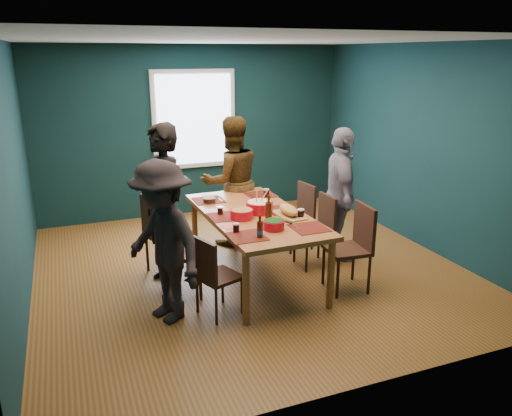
{
  "coord_description": "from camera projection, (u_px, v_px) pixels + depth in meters",
  "views": [
    {
      "loc": [
        -1.99,
        -5.35,
        2.56
      ],
      "look_at": [
        -0.03,
        -0.33,
        0.88
      ],
      "focal_mm": 35.0,
      "sensor_mm": 36.0,
      "label": 1
    }
  ],
  "objects": [
    {
      "name": "beer_bottle_a",
      "position": [
        260.0,
        230.0,
        4.93
      ],
      "size": [
        0.06,
        0.06,
        0.24
      ],
      "color": "#41190B",
      "rests_on": "dining_table"
    },
    {
      "name": "person_near_left",
      "position": [
        163.0,
        242.0,
        4.81
      ],
      "size": [
        0.97,
        1.2,
        1.63
      ],
      "primitive_type": "imported",
      "rotation": [
        0.0,
        0.0,
        5.12
      ],
      "color": "black",
      "rests_on": "floor"
    },
    {
      "name": "chair_left_near",
      "position": [
        212.0,
        271.0,
        4.94
      ],
      "size": [
        0.49,
        0.49,
        0.84
      ],
      "rotation": [
        0.0,
        0.0,
        0.35
      ],
      "color": "black",
      "rests_on": "floor"
    },
    {
      "name": "person_far_left",
      "position": [
        164.0,
        206.0,
        5.55
      ],
      "size": [
        0.56,
        0.75,
        1.86
      ],
      "primitive_type": "imported",
      "rotation": [
        0.0,
        0.0,
        4.89
      ],
      "color": "black",
      "rests_on": "floor"
    },
    {
      "name": "beer_bottle_b",
      "position": [
        269.0,
        211.0,
        5.43
      ],
      "size": [
        0.07,
        0.07,
        0.28
      ],
      "color": "#41190B",
      "rests_on": "dining_table"
    },
    {
      "name": "napkin_a",
      "position": [
        279.0,
        208.0,
        5.89
      ],
      "size": [
        0.16,
        0.16,
        0.0
      ],
      "primitive_type": "cube",
      "rotation": [
        0.0,
        0.0,
        0.39
      ],
      "color": "#DB5C65",
      "rests_on": "dining_table"
    },
    {
      "name": "cutting_board",
      "position": [
        288.0,
        211.0,
        5.6
      ],
      "size": [
        0.3,
        0.57,
        0.12
      ],
      "rotation": [
        0.0,
        0.0,
        0.11
      ],
      "color": "tan",
      "rests_on": "dining_table"
    },
    {
      "name": "bowl_herbs",
      "position": [
        274.0,
        225.0,
        5.18
      ],
      "size": [
        0.22,
        0.22,
        0.1
      ],
      "color": "red",
      "rests_on": "dining_table"
    },
    {
      "name": "cola_glass_d",
      "position": [
        220.0,
        210.0,
        5.65
      ],
      "size": [
        0.07,
        0.07,
        0.09
      ],
      "color": "black",
      "rests_on": "dining_table"
    },
    {
      "name": "person_back",
      "position": [
        232.0,
        182.0,
        6.8
      ],
      "size": [
        0.88,
        0.7,
        1.77
      ],
      "primitive_type": "imported",
      "rotation": [
        0.0,
        0.0,
        3.17
      ],
      "color": "black",
      "rests_on": "floor"
    },
    {
      "name": "chair_right_near",
      "position": [
        355.0,
        241.0,
        5.53
      ],
      "size": [
        0.48,
        0.48,
        0.97
      ],
      "rotation": [
        0.0,
        0.0,
        -0.08
      ],
      "color": "black",
      "rests_on": "floor"
    },
    {
      "name": "napkin_c",
      "position": [
        310.0,
        230.0,
        5.18
      ],
      "size": [
        0.21,
        0.21,
        0.0
      ],
      "primitive_type": "cube",
      "rotation": [
        0.0,
        0.0,
        0.57
      ],
      "color": "#DB5C65",
      "rests_on": "dining_table"
    },
    {
      "name": "napkin_b",
      "position": [
        230.0,
        226.0,
        5.28
      ],
      "size": [
        0.17,
        0.17,
        0.0
      ],
      "primitive_type": "cube",
      "rotation": [
        0.0,
        0.0,
        0.15
      ],
      "color": "#DB5C65",
      "rests_on": "dining_table"
    },
    {
      "name": "chair_left_far",
      "position": [
        161.0,
        229.0,
        5.89
      ],
      "size": [
        0.57,
        0.57,
        0.98
      ],
      "rotation": [
        0.0,
        0.0,
        0.35
      ],
      "color": "black",
      "rests_on": "floor"
    },
    {
      "name": "chair_right_far",
      "position": [
        300.0,
        211.0,
        6.76
      ],
      "size": [
        0.45,
        0.45,
        0.88
      ],
      "rotation": [
        0.0,
        0.0,
        0.13
      ],
      "color": "black",
      "rests_on": "floor"
    },
    {
      "name": "room",
      "position": [
        241.0,
        156.0,
        6.04
      ],
      "size": [
        5.01,
        5.01,
        2.71
      ],
      "color": "brown",
      "rests_on": "ground"
    },
    {
      "name": "cola_glass_c",
      "position": [
        266.0,
        193.0,
        6.34
      ],
      "size": [
        0.08,
        0.08,
        0.11
      ],
      "color": "black",
      "rests_on": "dining_table"
    },
    {
      "name": "bowl_dumpling",
      "position": [
        259.0,
        207.0,
        5.72
      ],
      "size": [
        0.31,
        0.31,
        0.29
      ],
      "color": "red",
      "rests_on": "dining_table"
    },
    {
      "name": "person_right",
      "position": [
        340.0,
        195.0,
        6.28
      ],
      "size": [
        0.72,
        1.08,
        1.7
      ],
      "primitive_type": "imported",
      "rotation": [
        0.0,
        0.0,
        1.23
      ],
      "color": "silver",
      "rests_on": "floor"
    },
    {
      "name": "small_bowl",
      "position": [
        209.0,
        200.0,
        6.11
      ],
      "size": [
        0.15,
        0.15,
        0.06
      ],
      "color": "black",
      "rests_on": "dining_table"
    },
    {
      "name": "chair_left_mid",
      "position": [
        172.0,
        246.0,
        5.38
      ],
      "size": [
        0.53,
        0.53,
        0.99
      ],
      "rotation": [
        0.0,
        0.0,
        -0.21
      ],
      "color": "black",
      "rests_on": "floor"
    },
    {
      "name": "chair_right_mid",
      "position": [
        320.0,
        225.0,
        6.18
      ],
      "size": [
        0.41,
        0.41,
        0.9
      ],
      "rotation": [
        0.0,
        0.0,
        -0.01
      ],
      "color": "black",
      "rests_on": "floor"
    },
    {
      "name": "cola_glass_b",
      "position": [
        301.0,
        213.0,
        5.53
      ],
      "size": [
        0.08,
        0.08,
        0.1
      ],
      "color": "black",
      "rests_on": "dining_table"
    },
    {
      "name": "dining_table",
      "position": [
        255.0,
        219.0,
        5.74
      ],
      "size": [
        1.11,
        2.15,
        0.81
      ],
      "rotation": [
        0.0,
        0.0,
        0.03
      ],
      "color": "#9B5C2E",
      "rests_on": "floor"
    },
    {
      "name": "bowl_salad",
      "position": [
        242.0,
        214.0,
        5.51
      ],
      "size": [
        0.26,
        0.26,
        0.11
      ],
      "color": "red",
      "rests_on": "dining_table"
    },
    {
      "name": "cola_glass_a",
      "position": [
        236.0,
        227.0,
        5.09
      ],
      "size": [
        0.07,
        0.07,
        0.1
      ],
      "color": "black",
      "rests_on": "dining_table"
    }
  ]
}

